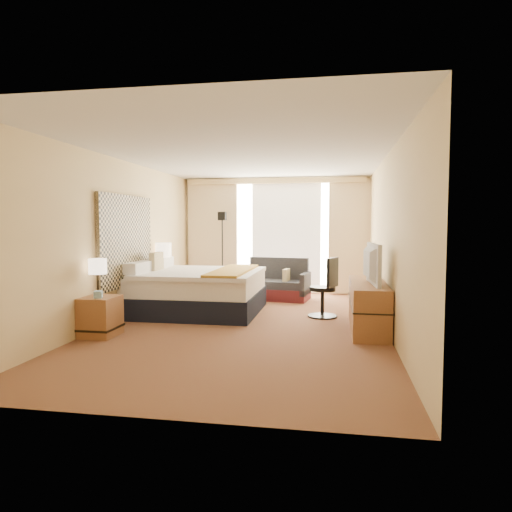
% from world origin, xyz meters
% --- Properties ---
extents(floor, '(4.20, 7.00, 0.02)m').
position_xyz_m(floor, '(0.00, 0.00, 0.00)').
color(floor, '#54181A').
rests_on(floor, ground).
extents(ceiling, '(4.20, 7.00, 0.02)m').
position_xyz_m(ceiling, '(0.00, 0.00, 2.60)').
color(ceiling, silver).
rests_on(ceiling, wall_back).
extents(wall_back, '(4.20, 0.02, 2.60)m').
position_xyz_m(wall_back, '(0.00, 3.50, 1.30)').
color(wall_back, beige).
rests_on(wall_back, ground).
extents(wall_front, '(4.20, 0.02, 2.60)m').
position_xyz_m(wall_front, '(0.00, -3.50, 1.30)').
color(wall_front, beige).
rests_on(wall_front, ground).
extents(wall_left, '(0.02, 7.00, 2.60)m').
position_xyz_m(wall_left, '(-2.10, 0.00, 1.30)').
color(wall_left, beige).
rests_on(wall_left, ground).
extents(wall_right, '(0.02, 7.00, 2.60)m').
position_xyz_m(wall_right, '(2.10, 0.00, 1.30)').
color(wall_right, beige).
rests_on(wall_right, ground).
extents(headboard, '(0.06, 1.85, 1.50)m').
position_xyz_m(headboard, '(-2.06, 0.20, 1.28)').
color(headboard, black).
rests_on(headboard, wall_left).
extents(nightstand_left, '(0.45, 0.52, 0.55)m').
position_xyz_m(nightstand_left, '(-1.87, -1.05, 0.28)').
color(nightstand_left, '#935E35').
rests_on(nightstand_left, floor).
extents(nightstand_right, '(0.45, 0.52, 0.55)m').
position_xyz_m(nightstand_right, '(-1.87, 1.45, 0.28)').
color(nightstand_right, '#935E35').
rests_on(nightstand_right, floor).
extents(media_dresser, '(0.50, 1.80, 0.70)m').
position_xyz_m(media_dresser, '(1.83, 0.00, 0.35)').
color(media_dresser, '#935E35').
rests_on(media_dresser, floor).
extents(window, '(2.30, 0.02, 2.30)m').
position_xyz_m(window, '(0.25, 3.47, 1.32)').
color(window, white).
rests_on(window, wall_back).
extents(curtains, '(4.12, 0.19, 2.56)m').
position_xyz_m(curtains, '(-0.00, 3.39, 1.41)').
color(curtains, beige).
rests_on(curtains, floor).
extents(bed, '(2.17, 1.98, 1.05)m').
position_xyz_m(bed, '(-1.06, 0.85, 0.39)').
color(bed, black).
rests_on(bed, floor).
extents(loveseat, '(1.45, 0.91, 0.85)m').
position_xyz_m(loveseat, '(0.14, 2.49, 0.28)').
color(loveseat, '#501619').
rests_on(loveseat, floor).
extents(floor_lamp, '(0.23, 0.23, 1.83)m').
position_xyz_m(floor_lamp, '(-1.15, 3.08, 1.29)').
color(floor_lamp, black).
rests_on(floor_lamp, floor).
extents(desk_chair, '(0.50, 0.50, 1.00)m').
position_xyz_m(desk_chair, '(1.19, 0.76, 0.45)').
color(desk_chair, black).
rests_on(desk_chair, floor).
extents(lamp_left, '(0.25, 0.25, 0.52)m').
position_xyz_m(lamp_left, '(-1.92, -1.00, 0.96)').
color(lamp_left, black).
rests_on(lamp_left, nightstand_left).
extents(lamp_right, '(0.30, 0.30, 0.64)m').
position_xyz_m(lamp_right, '(-1.92, 1.48, 1.05)').
color(lamp_right, black).
rests_on(lamp_right, nightstand_right).
extents(tissue_box, '(0.14, 0.14, 0.10)m').
position_xyz_m(tissue_box, '(-1.84, -1.15, 0.60)').
color(tissue_box, '#89B8D4').
rests_on(tissue_box, nightstand_left).
extents(telephone, '(0.20, 0.18, 0.07)m').
position_xyz_m(telephone, '(-1.78, 1.44, 0.58)').
color(telephone, black).
rests_on(telephone, nightstand_right).
extents(television, '(0.21, 1.02, 0.58)m').
position_xyz_m(television, '(1.78, -0.20, 0.99)').
color(television, black).
rests_on(television, media_dresser).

